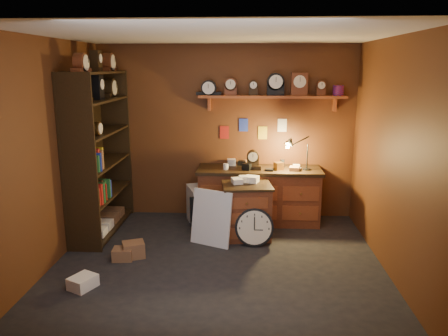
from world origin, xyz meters
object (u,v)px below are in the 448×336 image
shelving_unit (97,147)px  low_cabinet (247,209)px  big_round_clock (254,227)px  workbench (259,192)px

shelving_unit → low_cabinet: size_ratio=3.00×
shelving_unit → big_round_clock: size_ratio=4.94×
workbench → low_cabinet: (-0.18, -0.65, -0.06)m
low_cabinet → shelving_unit: bearing=168.8°
workbench → low_cabinet: 0.67m
shelving_unit → workbench: (2.32, 0.49, -0.78)m
shelving_unit → workbench: shelving_unit is taller
workbench → low_cabinet: size_ratio=2.19×
low_cabinet → workbench: bearing=67.0°
shelving_unit → big_round_clock: (2.24, -0.44, -1.00)m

